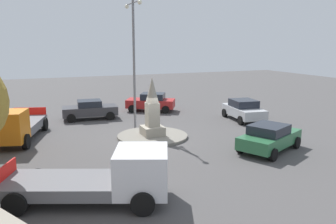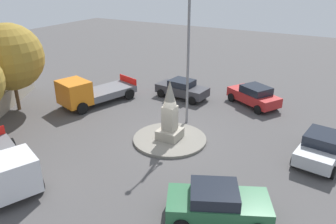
{
  "view_description": "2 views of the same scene",
  "coord_description": "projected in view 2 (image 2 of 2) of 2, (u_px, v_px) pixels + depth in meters",
  "views": [
    {
      "loc": [
        19.31,
        -6.95,
        5.75
      ],
      "look_at": [
        0.36,
        0.88,
        1.59
      ],
      "focal_mm": 36.98,
      "sensor_mm": 36.0,
      "label": 1
    },
    {
      "loc": [
        15.08,
        8.39,
        9.22
      ],
      "look_at": [
        -0.73,
        -0.53,
        1.42
      ],
      "focal_mm": 35.37,
      "sensor_mm": 36.0,
      "label": 2
    }
  ],
  "objects": [
    {
      "name": "tree_near_wall",
      "position": [
        9.0,
        57.0,
        22.31
      ],
      "size": [
        4.53,
        4.53,
        6.1
      ],
      "color": "brown",
      "rests_on": "ground"
    },
    {
      "name": "car_red_near_island",
      "position": [
        254.0,
        95.0,
        24.2
      ],
      "size": [
        3.49,
        4.3,
        1.53
      ],
      "color": "#B22323",
      "rests_on": "ground"
    },
    {
      "name": "ground_plane",
      "position": [
        170.0,
        140.0,
        19.5
      ],
      "size": [
        80.0,
        80.0,
        0.0
      ],
      "primitive_type": "plane",
      "color": "#4F4C4C"
    },
    {
      "name": "monument",
      "position": [
        170.0,
        115.0,
        18.84
      ],
      "size": [
        1.27,
        1.27,
        3.53
      ],
      "color": "#9E9687",
      "rests_on": "traffic_island"
    },
    {
      "name": "car_green_passing",
      "position": [
        217.0,
        203.0,
        13.07
      ],
      "size": [
        3.38,
        4.45,
        1.46
      ],
      "color": "#2D6B42",
      "rests_on": "ground"
    },
    {
      "name": "traffic_island",
      "position": [
        170.0,
        139.0,
        19.47
      ],
      "size": [
        4.3,
        4.3,
        0.16
      ],
      "primitive_type": "cylinder",
      "color": "gray",
      "rests_on": "ground"
    },
    {
      "name": "truck_white_far_side",
      "position": [
        4.0,
        167.0,
        15.08
      ],
      "size": [
        4.19,
        6.3,
        1.98
      ],
      "color": "silver",
      "rests_on": "ground"
    },
    {
      "name": "car_dark_grey_parked_left",
      "position": [
        182.0,
        89.0,
        25.71
      ],
      "size": [
        2.22,
        4.17,
        1.45
      ],
      "color": "#38383D",
      "rests_on": "ground"
    },
    {
      "name": "car_silver_waiting",
      "position": [
        322.0,
        147.0,
        17.15
      ],
      "size": [
        4.13,
        2.46,
        1.54
      ],
      "color": "#B7BABF",
      "rests_on": "ground"
    },
    {
      "name": "streetlamp",
      "position": [
        188.0,
        44.0,
        19.78
      ],
      "size": [
        3.09,
        0.28,
        8.58
      ],
      "color": "slate",
      "rests_on": "ground"
    },
    {
      "name": "truck_orange_approaching",
      "position": [
        89.0,
        92.0,
        24.22
      ],
      "size": [
        6.08,
        3.78,
        2.1
      ],
      "color": "orange",
      "rests_on": "ground"
    }
  ]
}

